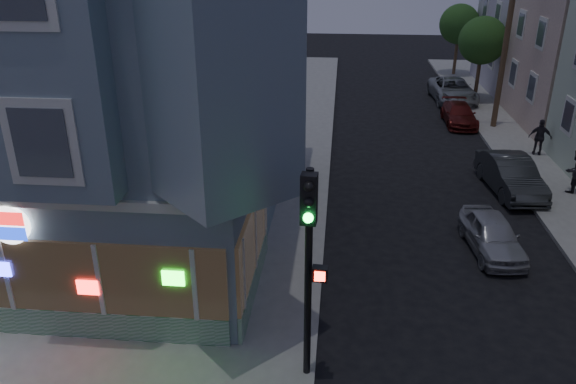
# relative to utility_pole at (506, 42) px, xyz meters

# --- Properties ---
(sidewalk_nw) EXTENTS (33.00, 42.00, 0.15)m
(sidewalk_nw) POSITION_rel_utility_pole_xyz_m (-25.50, -1.00, -4.72)
(sidewalk_nw) COLOR gray
(sidewalk_nw) RESTS_ON ground
(corner_building) EXTENTS (14.60, 14.60, 11.40)m
(corner_building) POSITION_rel_utility_pole_xyz_m (-18.00, -13.02, 1.02)
(corner_building) COLOR gray
(corner_building) RESTS_ON sidewalk_nw
(utility_pole) EXTENTS (2.20, 0.30, 9.00)m
(utility_pole) POSITION_rel_utility_pole_xyz_m (0.00, 0.00, 0.00)
(utility_pole) COLOR #4C3826
(utility_pole) RESTS_ON sidewalk_ne
(street_tree_near) EXTENTS (3.00, 3.00, 5.30)m
(street_tree_near) POSITION_rel_utility_pole_xyz_m (0.20, 6.00, -0.86)
(street_tree_near) COLOR #4C3826
(street_tree_near) RESTS_ON sidewalk_ne
(street_tree_far) EXTENTS (3.00, 3.00, 5.30)m
(street_tree_far) POSITION_rel_utility_pole_xyz_m (0.20, 14.00, -0.86)
(street_tree_far) COLOR #4C3826
(street_tree_far) RESTS_ON sidewalk_ne
(pedestrian_a) EXTENTS (1.10, 1.00, 1.84)m
(pedestrian_a) POSITION_rel_utility_pole_xyz_m (1.00, -9.11, -3.73)
(pedestrian_a) COLOR black
(pedestrian_a) RESTS_ON sidewalk_ne
(pedestrian_b) EXTENTS (1.09, 0.63, 1.75)m
(pedestrian_b) POSITION_rel_utility_pole_xyz_m (1.00, -4.60, -3.77)
(pedestrian_b) COLOR #27232C
(pedestrian_b) RESTS_ON sidewalk_ne
(parked_car_a) EXTENTS (1.82, 3.80, 1.25)m
(parked_car_a) POSITION_rel_utility_pole_xyz_m (-3.40, -14.19, -4.17)
(parked_car_a) COLOR #AEB0B7
(parked_car_a) RESTS_ON ground
(parked_car_b) EXTENTS (2.08, 4.71, 1.50)m
(parked_car_b) POSITION_rel_utility_pole_xyz_m (-1.47, -8.99, -4.05)
(parked_car_b) COLOR #333638
(parked_car_b) RESTS_ON ground
(parked_car_c) EXTENTS (1.68, 4.08, 1.18)m
(parked_car_c) POSITION_rel_utility_pole_xyz_m (-1.81, 0.65, -4.21)
(parked_car_c) COLOR #5C1715
(parked_car_c) RESTS_ON ground
(parked_car_d) EXTENTS (2.77, 5.53, 1.50)m
(parked_car_d) POSITION_rel_utility_pole_xyz_m (-1.30, 5.85, -4.05)
(parked_car_d) COLOR #999FA3
(parked_car_d) RESTS_ON ground
(traffic_signal) EXTENTS (0.61, 0.59, 5.23)m
(traffic_signal) POSITION_rel_utility_pole_xyz_m (-9.18, -20.95, -1.11)
(traffic_signal) COLOR black
(traffic_signal) RESTS_ON sidewalk_nw
(fire_hydrant) EXTENTS (0.40, 0.23, 0.70)m
(fire_hydrant) POSITION_rel_utility_pole_xyz_m (-0.70, -10.80, -4.28)
(fire_hydrant) COLOR white
(fire_hydrant) RESTS_ON sidewalk_ne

